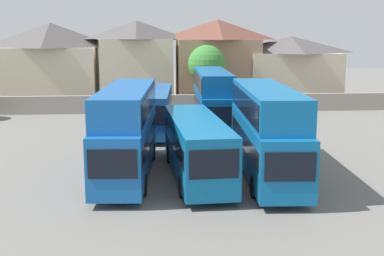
{
  "coord_description": "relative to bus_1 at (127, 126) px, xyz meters",
  "views": [
    {
      "loc": [
        -2.48,
        -26.68,
        7.79
      ],
      "look_at": [
        0.0,
        3.0,
        2.16
      ],
      "focal_mm": 46.27,
      "sensor_mm": 36.0,
      "label": 1
    }
  ],
  "objects": [
    {
      "name": "house_terrace_right",
      "position": [
        9.06,
        30.15,
        2.08
      ],
      "size": [
        9.78,
        6.4,
        9.55
      ],
      "color": "#9E7A60",
      "rests_on": "ground"
    },
    {
      "name": "bus_3",
      "position": [
        7.66,
        -0.76,
        0.01
      ],
      "size": [
        3.25,
        12.16,
        4.96
      ],
      "rotation": [
        0.0,
        0.0,
        -1.63
      ],
      "color": "#0E5E9B",
      "rests_on": "ground"
    },
    {
      "name": "house_terrace_centre",
      "position": [
        -0.16,
        30.08,
        1.99
      ],
      "size": [
        8.42,
        6.32,
        9.39
      ],
      "color": "beige",
      "rests_on": "ground"
    },
    {
      "name": "bus_5",
      "position": [
        6.35,
        12.69,
        -0.01
      ],
      "size": [
        2.93,
        12.01,
        4.93
      ],
      "rotation": [
        0.0,
        0.0,
        -1.61
      ],
      "color": "#0C5399",
      "rests_on": "ground"
    },
    {
      "name": "bus_2",
      "position": [
        3.78,
        -0.74,
        -0.89
      ],
      "size": [
        3.12,
        11.15,
        3.3
      ],
      "rotation": [
        0.0,
        0.0,
        -1.52
      ],
      "color": "#0D629B",
      "rests_on": "ground"
    },
    {
      "name": "tree_left_of_lot",
      "position": [
        7.26,
        25.15,
        1.95
      ],
      "size": [
        3.97,
        3.97,
        6.75
      ],
      "color": "brown",
      "rests_on": "ground"
    },
    {
      "name": "house_terrace_far_right",
      "position": [
        17.91,
        30.83,
        1.12
      ],
      "size": [
        11.11,
        8.25,
        7.66
      ],
      "color": "beige",
      "rests_on": "ground"
    },
    {
      "name": "bus_4",
      "position": [
        1.58,
        12.53,
        -0.82
      ],
      "size": [
        3.33,
        11.55,
        3.44
      ],
      "rotation": [
        0.0,
        0.0,
        -1.64
      ],
      "color": "#1D5799",
      "rests_on": "ground"
    },
    {
      "name": "depot_boundary_wall",
      "position": [
        3.82,
        22.65,
        -1.88
      ],
      "size": [
        56.0,
        0.5,
        1.8
      ],
      "primitive_type": "cube",
      "color": "gray",
      "rests_on": "ground"
    },
    {
      "name": "bus_1",
      "position": [
        0.0,
        0.0,
        0.0
      ],
      "size": [
        3.29,
        11.71,
        4.94
      ],
      "rotation": [
        0.0,
        0.0,
        -1.64
      ],
      "color": "#1558A7",
      "rests_on": "ground"
    },
    {
      "name": "house_terrace_left",
      "position": [
        -9.95,
        31.01,
        1.89
      ],
      "size": [
        10.84,
        7.71,
        9.15
      ],
      "color": "beige",
      "rests_on": "ground"
    },
    {
      "name": "ground",
      "position": [
        3.82,
        17.52,
        -2.78
      ],
      "size": [
        140.0,
        140.0,
        0.0
      ],
      "primitive_type": "plane",
      "color": "slate"
    }
  ]
}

